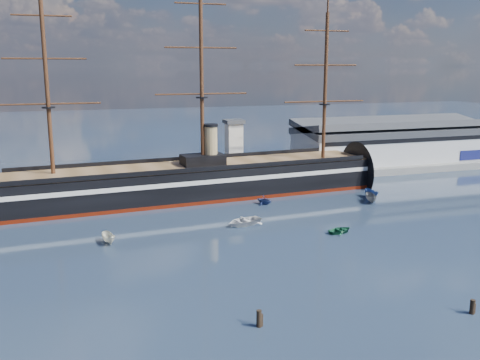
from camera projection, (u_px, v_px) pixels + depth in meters
name	position (u px, v px, depth m)	size (l,w,h in m)	color
ground	(268.00, 214.00, 113.99)	(600.00, 600.00, 0.00)	#222F43
quay	(254.00, 178.00, 150.48)	(180.00, 18.00, 2.00)	slate
warehouse	(394.00, 141.00, 167.31)	(63.00, 21.00, 11.60)	#B7BABC
quay_tower	(234.00, 147.00, 143.51)	(5.00, 5.00, 15.00)	silver
warship	(188.00, 181.00, 127.80)	(113.40, 22.32, 53.94)	black
motorboat_a	(109.00, 243.00, 95.13)	(5.81, 2.13, 2.33)	beige
motorboat_b	(341.00, 233.00, 101.30)	(3.12, 1.25, 1.46)	#185E3A
motorboat_c	(371.00, 203.00, 123.71)	(6.53, 2.39, 2.61)	slate
motorboat_d	(264.00, 204.00, 122.11)	(6.47, 2.80, 2.37)	navy
motorboat_f	(371.00, 198.00, 127.83)	(6.38, 2.34, 2.55)	#2D4885
motorboat_g	(244.00, 225.00, 106.29)	(4.72, 1.89, 2.20)	silver
piling_near_left	(259.00, 327.00, 64.69)	(0.64, 0.64, 2.87)	black
piling_near_mid	(472.00, 314.00, 68.12)	(0.64, 0.64, 2.59)	black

